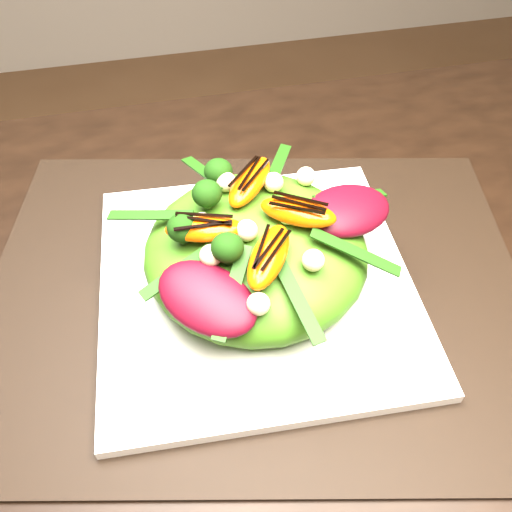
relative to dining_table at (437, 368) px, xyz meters
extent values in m
cube|color=black|center=(0.00, 0.00, 0.00)|extent=(1.60, 0.90, 0.75)
cube|color=black|center=(-0.14, 0.11, 0.02)|extent=(0.58, 0.49, 0.00)
cube|color=white|center=(-0.14, 0.11, 0.03)|extent=(0.31, 0.31, 0.01)
cylinder|color=silver|center=(-0.14, 0.11, 0.04)|extent=(0.28, 0.28, 0.02)
ellipsoid|color=#427916|center=(-0.14, 0.11, 0.07)|extent=(0.26, 0.26, 0.07)
ellipsoid|color=#440712|center=(-0.06, 0.11, 0.10)|extent=(0.10, 0.07, 0.02)
ellipsoid|color=#FE4B04|center=(-0.15, 0.11, 0.12)|extent=(0.07, 0.04, 0.02)
sphere|color=black|center=(-0.19, 0.13, 0.12)|extent=(0.05, 0.05, 0.04)
sphere|color=#F9E2AF|center=(-0.12, 0.07, 0.11)|extent=(0.02, 0.02, 0.02)
cube|color=black|center=(-0.15, 0.11, 0.13)|extent=(0.04, 0.01, 0.00)
camera|label=1|loc=(-0.21, -0.20, 0.43)|focal=38.00mm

